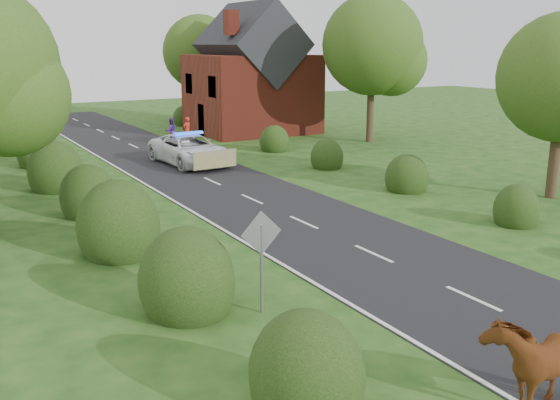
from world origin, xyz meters
TOP-DOWN VIEW (x-y plane):
  - ground at (0.00, 0.00)m, footprint 120.00×120.00m
  - road at (0.00, 15.00)m, footprint 6.00×70.00m
  - road_markings at (-1.60, 12.93)m, footprint 4.96×70.00m
  - hedgerow_left at (-6.51, 11.69)m, footprint 2.75×50.41m
  - hedgerow_right at (6.60, 11.21)m, footprint 2.10×45.78m
  - tree_right_b at (14.29, 21.84)m, footprint 6.56×6.40m
  - tree_right_c at (9.27, 37.85)m, footprint 6.15×6.00m
  - road_sign at (-5.00, 2.00)m, footprint 1.06×0.08m
  - house at (9.49, 30.00)m, footprint 8.00×7.40m
  - cow at (-2.77, -3.89)m, footprint 2.21×1.29m
  - police_van at (0.73, 20.51)m, footprint 3.00×5.95m
  - pedestrian_red at (3.37, 27.33)m, footprint 0.73×0.62m
  - pedestrian_purple at (2.38, 27.54)m, footprint 0.84×0.66m

SIDE VIEW (x-z plane):
  - ground at x=0.00m, z-range 0.00..0.00m
  - road at x=0.00m, z-range 0.00..0.02m
  - road_markings at x=-1.60m, z-range 0.02..0.03m
  - hedgerow_right at x=6.60m, z-range -0.50..1.60m
  - hedgerow_left at x=-6.51m, z-range -0.75..2.25m
  - cow at x=-2.77m, z-range 0.00..1.51m
  - police_van at x=0.73m, z-range -0.07..1.67m
  - pedestrian_purple at x=2.38m, z-range 0.00..1.70m
  - pedestrian_red at x=3.37m, z-range 0.00..1.70m
  - road_sign at x=-5.00m, z-range 0.39..2.92m
  - house at x=9.49m, z-range -0.80..8.37m
  - tree_right_c at x=9.27m, z-range 1.05..9.63m
  - tree_right_b at x=14.29m, z-range 1.24..10.64m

